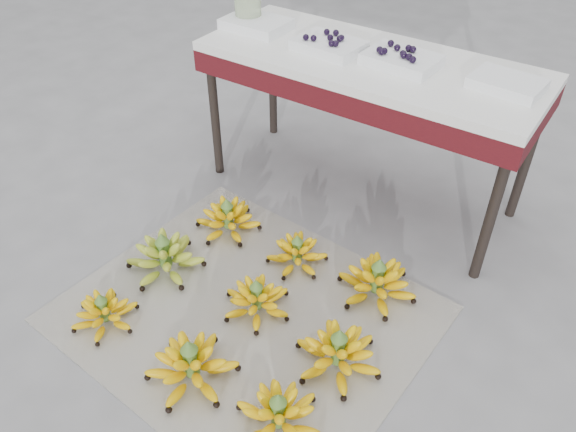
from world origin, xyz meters
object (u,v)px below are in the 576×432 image
Objects in this scene: bunch_front_left at (104,312)px; bunch_back_center at (297,254)px; bunch_mid_left at (165,257)px; bunch_mid_center at (257,300)px; vendor_table at (369,75)px; tray_left at (329,45)px; newspaper_mat at (247,314)px; glass_jar at (248,8)px; bunch_mid_right at (338,353)px; tray_far_right at (507,83)px; tray_right at (401,59)px; bunch_front_center at (192,365)px; tray_far_left at (256,24)px; bunch_front_right at (278,416)px; bunch_back_left at (228,219)px; bunch_back_right at (377,282)px.

bunch_front_left is 0.98× the size of bunch_back_center.
bunch_mid_left is 1.03× the size of bunch_mid_center.
bunch_mid_left is 1.11m from vendor_table.
bunch_mid_left is at bearing -118.99° from bunch_back_center.
newspaper_mat is at bearing -77.14° from tray_left.
glass_jar is (-0.66, 0.59, 0.69)m from bunch_back_center.
tray_far_right is (0.12, 0.94, 0.63)m from bunch_mid_right.
bunch_mid_left reaches higher than bunch_mid_center.
tray_right reaches higher than tray_far_right.
tray_right is at bearing 66.85° from bunch_front_center.
bunch_front_left is at bearing -98.77° from bunch_back_center.
tray_far_left reaches higher than bunch_mid_left.
bunch_mid_right is (0.03, 0.30, 0.00)m from bunch_front_right.
bunch_mid_right reaches higher than bunch_front_left.
bunch_front_center is 1.12× the size of bunch_back_left.
tray_far_right is (0.40, 0.03, -0.01)m from tray_right.
bunch_front_left is at bearing -78.58° from glass_jar.
bunch_mid_left reaches higher than bunch_front_right.
bunch_front_left is 1.44m from glass_jar.
bunch_front_right is 1.45m from tray_left.
vendor_table reaches higher than newspaper_mat.
bunch_back_right reaches higher than bunch_front_left.
newspaper_mat is at bearing 62.95° from bunch_front_left.
bunch_front_left is 0.76m from bunch_front_right.
bunch_back_right is at bearing -14.79° from bunch_back_left.
tray_far_left is 0.08m from glass_jar.
tray_right is at bearing 103.08° from bunch_back_center.
bunch_front_right is at bearing -58.41° from bunch_back_left.
tray_far_left reaches higher than vendor_table.
newspaper_mat is at bearing -9.41° from bunch_mid_left.
vendor_table is (0.33, 0.57, 0.53)m from bunch_back_left.
newspaper_mat is 0.41m from bunch_mid_left.
bunch_back_center is at bearing 82.32° from bunch_front_left.
bunch_mid_center is 0.24× the size of vendor_table.
bunch_mid_right is at bearing -18.08° from bunch_back_center.
bunch_front_left is at bearing -99.61° from tray_left.
bunch_mid_left is 1.19× the size of tray_right.
newspaper_mat is at bearing 74.92° from bunch_front_center.
bunch_front_right is at bearing -75.15° from bunch_back_right.
bunch_front_center is 1.35× the size of tray_left.
vendor_table reaches higher than bunch_mid_left.
bunch_mid_center is 1.02m from vendor_table.
bunch_back_left is 1.20× the size of tray_left.
glass_jar is at bearing 173.68° from tray_left.
tray_right is at bearing -175.59° from tray_far_right.
bunch_front_right is at bearing 25.15° from bunch_front_left.
bunch_mid_right is at bearing 75.75° from bunch_front_right.
newspaper_mat is at bearing -99.21° from bunch_mid_center.
tray_far_right is (0.51, 0.60, 0.64)m from bunch_back_center.
bunch_front_left is at bearing 160.83° from bunch_front_center.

